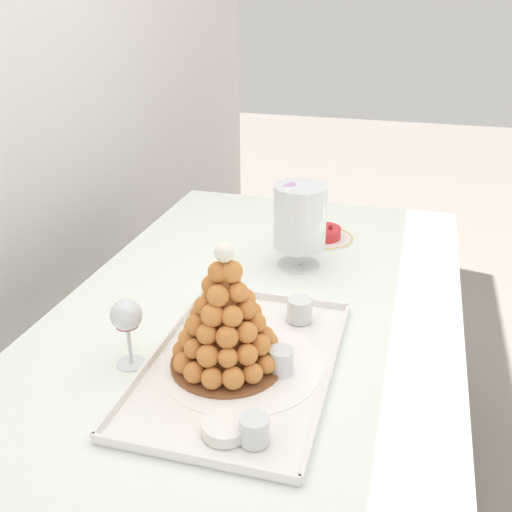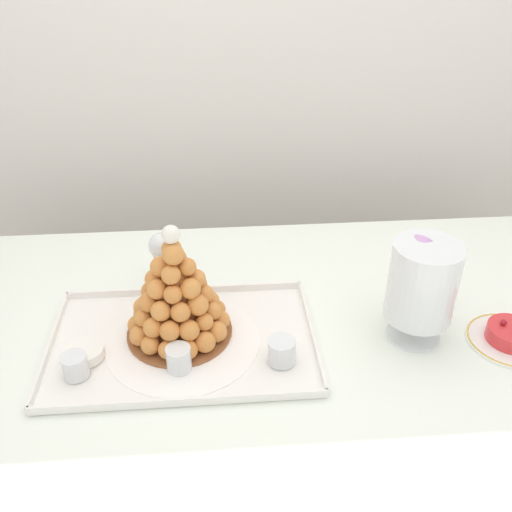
# 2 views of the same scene
# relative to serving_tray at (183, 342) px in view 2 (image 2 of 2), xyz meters

# --- Properties ---
(backdrop_wall) EXTENTS (4.80, 0.10, 2.50)m
(backdrop_wall) POSITION_rel_serving_tray_xyz_m (0.22, 0.85, 0.48)
(backdrop_wall) COLOR silver
(backdrop_wall) RESTS_ON ground_plane
(buffet_table) EXTENTS (1.68, 0.97, 0.77)m
(buffet_table) POSITION_rel_serving_tray_xyz_m (0.22, 0.03, -0.09)
(buffet_table) COLOR brown
(buffet_table) RESTS_ON ground_plane
(serving_tray) EXTENTS (0.58, 0.37, 0.02)m
(serving_tray) POSITION_rel_serving_tray_xyz_m (0.00, 0.00, 0.00)
(serving_tray) COLOR white
(serving_tray) RESTS_ON buffet_table
(croquembouche) EXTENTS (0.23, 0.23, 0.27)m
(croquembouche) POSITION_rel_serving_tray_xyz_m (-0.01, 0.03, 0.10)
(croquembouche) COLOR brown
(croquembouche) RESTS_ON serving_tray
(dessert_cup_left) EXTENTS (0.05, 0.05, 0.05)m
(dessert_cup_left) POSITION_rel_serving_tray_xyz_m (-0.21, -0.09, 0.03)
(dessert_cup_left) COLOR silver
(dessert_cup_left) RESTS_ON serving_tray
(dessert_cup_mid_left) EXTENTS (0.05, 0.05, 0.05)m
(dessert_cup_mid_left) POSITION_rel_serving_tray_xyz_m (-0.00, -0.08, 0.03)
(dessert_cup_mid_left) COLOR silver
(dessert_cup_mid_left) RESTS_ON serving_tray
(dessert_cup_centre) EXTENTS (0.06, 0.06, 0.05)m
(dessert_cup_centre) POSITION_rel_serving_tray_xyz_m (0.21, -0.08, 0.03)
(dessert_cup_centre) COLOR silver
(dessert_cup_centre) RESTS_ON serving_tray
(creme_brulee_ramekin) EXTENTS (0.08, 0.08, 0.02)m
(creme_brulee_ramekin) POSITION_rel_serving_tray_xyz_m (-0.21, -0.03, 0.01)
(creme_brulee_ramekin) COLOR white
(creme_brulee_ramekin) RESTS_ON serving_tray
(macaron_goblet) EXTENTS (0.15, 0.15, 0.25)m
(macaron_goblet) POSITION_rel_serving_tray_xyz_m (0.51, -0.01, 0.14)
(macaron_goblet) COLOR white
(macaron_goblet) RESTS_ON buffet_table
(fruit_tart_plate) EXTENTS (0.19, 0.19, 0.05)m
(fruit_tart_plate) POSITION_rel_serving_tray_xyz_m (0.72, -0.05, 0.01)
(fruit_tart_plate) COLOR white
(fruit_tart_plate) RESTS_ON buffet_table
(wine_glass) EXTENTS (0.07, 0.07, 0.15)m
(wine_glass) POSITION_rel_serving_tray_xyz_m (-0.05, 0.23, 0.11)
(wine_glass) COLOR silver
(wine_glass) RESTS_ON buffet_table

